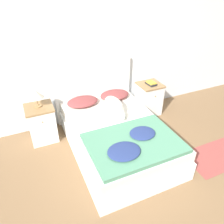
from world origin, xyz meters
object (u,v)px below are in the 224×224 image
at_px(nightstand_right, 149,99).
at_px(pillow_right, 115,95).
at_px(nightstand_left, 42,123).
at_px(book_stack, 151,83).
at_px(table_lamp, 36,95).
at_px(pillow_left, 83,102).
at_px(bed, 117,137).
at_px(dog, 115,106).

xyz_separation_m(nightstand_right, pillow_right, (-0.74, 0.03, 0.23)).
height_order(nightstand_left, nightstand_right, same).
bearing_deg(book_stack, pillow_right, 175.95).
relative_size(nightstand_right, table_lamp, 2.24).
bearing_deg(nightstand_right, table_lamp, 179.49).
bearing_deg(book_stack, pillow_left, 177.78).
bearing_deg(table_lamp, bed, -36.11).
bearing_deg(nightstand_right, nightstand_left, 180.00).
relative_size(pillow_right, dog, 0.76).
xyz_separation_m(bed, table_lamp, (-1.04, 0.76, 0.61)).
bearing_deg(pillow_right, nightstand_right, -2.65).
distance_m(pillow_right, table_lamp, 1.38).
height_order(nightstand_right, pillow_left, nightstand_right).
height_order(nightstand_left, dog, dog).
distance_m(nightstand_right, pillow_right, 0.77).
height_order(nightstand_right, table_lamp, table_lamp).
height_order(nightstand_left, book_stack, book_stack).
relative_size(nightstand_right, pillow_left, 1.17).
relative_size(nightstand_left, dog, 0.90).
bearing_deg(dog, pillow_left, 135.42).
xyz_separation_m(dog, book_stack, (0.93, 0.36, 0.07)).
bearing_deg(pillow_left, table_lamp, -178.80).
distance_m(dog, book_stack, 1.00).
height_order(pillow_left, book_stack, book_stack).
bearing_deg(dog, pillow_right, 65.29).
height_order(pillow_right, table_lamp, table_lamp).
relative_size(bed, book_stack, 9.13).
distance_m(dog, table_lamp, 1.25).
bearing_deg(book_stack, nightstand_right, 101.12).
bearing_deg(table_lamp, pillow_left, 1.20).
relative_size(dog, table_lamp, 2.50).
bearing_deg(book_stack, dog, -158.71).
height_order(bed, nightstand_left, nightstand_left).
xyz_separation_m(bed, nightstand_right, (1.04, 0.74, 0.08)).
distance_m(nightstand_right, book_stack, 0.34).
height_order(dog, book_stack, dog).
relative_size(nightstand_left, pillow_left, 1.17).
relative_size(nightstand_left, table_lamp, 2.24).
bearing_deg(nightstand_left, table_lamp, 90.00).
relative_size(dog, book_stack, 3.21).
xyz_separation_m(nightstand_right, table_lamp, (-2.08, 0.02, 0.53)).
bearing_deg(bed, dog, 72.29).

